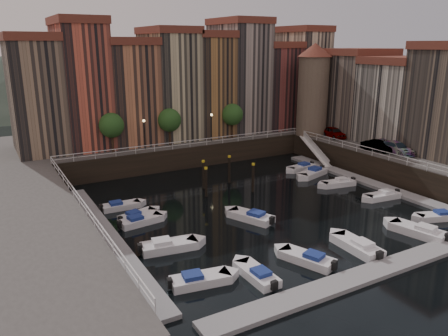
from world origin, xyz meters
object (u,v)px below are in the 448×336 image
car_a (334,133)px  car_c (397,148)px  boat_left_1 (168,246)px  car_b (378,147)px  boat_left_0 (199,280)px  gangway (315,150)px  corner_tower (313,88)px  mooring_pilings (223,176)px  boat_left_2 (140,221)px

car_a → car_c: (0.04, -11.35, -0.03)m
boat_left_1 → car_b: size_ratio=1.16×
boat_left_1 → boat_left_0: bearing=-82.8°
car_a → car_c: bearing=-77.1°
gangway → car_a: (4.24, 0.77, 1.88)m
boat_left_0 → car_c: bearing=27.7°
boat_left_1 → car_a: (33.68, 16.48, 3.41)m
corner_tower → mooring_pilings: bearing=-157.0°
mooring_pilings → car_a: bearing=12.9°
car_b → mooring_pilings: bearing=154.8°
boat_left_2 → car_c: car_c is taller
boat_left_2 → car_b: 32.92m
gangway → boat_left_1: 33.41m
car_c → boat_left_1: bearing=-168.9°
gangway → boat_left_0: (-29.58, -21.86, -1.56)m
boat_left_0 → boat_left_2: boat_left_0 is taller
boat_left_0 → boat_left_1: (0.14, 6.15, 0.03)m
mooring_pilings → car_c: bearing=-16.1°
boat_left_0 → car_a: 40.84m
gangway → mooring_pilings: (-17.67, -4.24, -0.27)m
corner_tower → boat_left_2: bearing=-157.1°
car_a → car_b: car_a is taller
corner_tower → car_c: corner_tower is taller
corner_tower → car_a: bearing=-70.3°
car_b → car_c: car_c is taller
gangway → car_a: bearing=10.3°
mooring_pilings → gangway: bearing=13.5°
boat_left_0 → car_a: car_a is taller
boat_left_2 → boat_left_0: bearing=-97.1°
mooring_pilings → car_c: size_ratio=1.12×
corner_tower → boat_left_2: (-32.57, -13.78, -9.85)m
boat_left_1 → car_a: size_ratio=1.09×
car_b → gangway: bearing=96.3°
mooring_pilings → boat_left_1: 16.49m
mooring_pilings → car_b: size_ratio=1.34×
corner_tower → boat_left_0: 42.97m
gangway → car_b: car_b is taller
car_a → car_b: (-1.16, -9.38, -0.07)m
car_c → car_b: bearing=123.7°
mooring_pilings → boat_left_2: bearing=-157.2°
gangway → boat_left_2: gangway is taller
corner_tower → car_c: size_ratio=2.64×
car_c → boat_left_2: bearing=-179.8°
boat_left_0 → boat_left_2: size_ratio=1.04×
boat_left_0 → car_b: 35.41m
boat_left_0 → car_a: bearing=43.1°
gangway → boat_left_1: size_ratio=1.64×
mooring_pilings → car_b: bearing=-11.9°
mooring_pilings → car_a: size_ratio=1.26×
corner_tower → car_a: 7.53m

